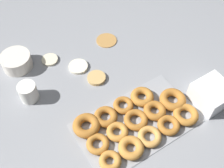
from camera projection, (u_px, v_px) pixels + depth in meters
name	position (u px, v px, depth m)	size (l,w,h in m)	color
ground_plane	(105.00, 77.00, 1.33)	(3.00, 3.00, 0.00)	gray
pancake_0	(96.00, 78.00, 1.32)	(0.09, 0.09, 0.02)	tan
pancake_1	(106.00, 40.00, 1.48)	(0.11, 0.11, 0.01)	#B27F42
pancake_2	(50.00, 60.00, 1.39)	(0.08, 0.08, 0.01)	beige
pancake_3	(78.00, 67.00, 1.37)	(0.09, 0.09, 0.01)	silver
donut_tray	(136.00, 121.00, 1.17)	(0.50, 0.30, 0.04)	#93969B
batter_bowl	(17.00, 61.00, 1.35)	(0.14, 0.14, 0.07)	silver
container_stack	(212.00, 94.00, 1.22)	(0.15, 0.15, 0.09)	white
paper_cup	(28.00, 92.00, 1.23)	(0.08, 0.08, 0.09)	white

